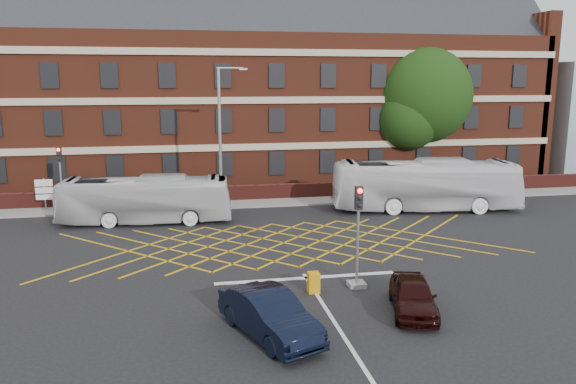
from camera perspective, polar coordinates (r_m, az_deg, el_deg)
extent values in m
plane|color=black|center=(28.02, 0.30, -6.33)|extent=(120.00, 120.00, 0.00)
cube|color=#5F2718|center=(48.55, -4.72, 8.34)|extent=(50.00, 12.00, 12.00)
cube|color=black|center=(48.61, -4.84, 15.42)|extent=(51.00, 10.61, 10.61)
cube|color=#B7A88C|center=(42.47, -3.86, 9.28)|extent=(50.00, 0.18, 0.50)
cube|color=black|center=(42.57, -3.83, 7.26)|extent=(1.20, 0.14, 1.80)
cylinder|color=#B7A88C|center=(53.86, 15.54, 17.87)|extent=(3.60, 3.60, 6.00)
cube|color=#511A15|center=(40.33, -3.23, -0.06)|extent=(56.00, 0.50, 1.10)
cube|color=slate|center=(39.46, -3.04, -1.04)|extent=(60.00, 3.00, 0.12)
cube|color=#CC990C|center=(29.90, -0.44, -5.17)|extent=(8.22, 8.22, 0.02)
cube|color=silver|center=(24.78, 1.86, -8.72)|extent=(8.00, 0.30, 0.02)
cube|color=silver|center=(19.00, 6.28, -15.29)|extent=(0.15, 14.00, 0.02)
imported|color=silver|center=(34.79, -14.28, -0.76)|extent=(10.41, 3.27, 2.85)
imported|color=silver|center=(38.02, 13.79, 0.69)|extent=(12.48, 4.66, 3.40)
imported|color=black|center=(19.28, -1.89, -12.33)|extent=(3.25, 4.92, 1.53)
imported|color=black|center=(21.62, 12.58, -10.21)|extent=(2.56, 4.16, 1.32)
cylinder|color=black|center=(47.66, 13.31, 4.22)|extent=(0.90, 0.90, 5.70)
sphere|color=black|center=(47.34, 13.55, 9.52)|extent=(7.83, 7.83, 7.83)
sphere|color=black|center=(46.09, 12.14, 7.34)|extent=(5.09, 5.09, 5.09)
sphere|color=black|center=(48.75, 14.72, 7.90)|extent=(4.70, 4.70, 4.70)
cube|color=slate|center=(23.94, 6.98, -9.30)|extent=(0.70, 0.70, 0.20)
cylinder|color=gray|center=(23.41, 7.08, -5.52)|extent=(0.12, 0.12, 3.50)
cube|color=black|center=(22.91, 7.20, -0.60)|extent=(0.30, 0.25, 0.95)
sphere|color=#FF0C05|center=(22.71, 7.33, 0.11)|extent=(0.20, 0.20, 0.20)
cube|color=slate|center=(39.54, -21.83, -1.76)|extent=(0.70, 0.70, 0.20)
cylinder|color=gray|center=(39.22, -22.01, 0.59)|extent=(0.12, 0.12, 3.50)
cube|color=black|center=(38.92, -22.23, 3.55)|extent=(0.30, 0.25, 0.95)
sphere|color=#FF0C05|center=(38.75, -22.31, 3.99)|extent=(0.20, 0.20, 0.20)
cube|color=slate|center=(35.86, -6.74, -2.30)|extent=(1.00, 1.00, 0.20)
cylinder|color=gray|center=(35.08, -6.91, 4.86)|extent=(0.18, 0.18, 9.19)
cylinder|color=gray|center=(34.92, -5.92, 12.41)|extent=(1.60, 0.12, 0.12)
cube|color=gray|center=(35.00, -4.58, 12.35)|extent=(0.50, 0.20, 0.12)
cylinder|color=gray|center=(40.12, -23.47, -0.25)|extent=(0.10, 0.10, 2.20)
cube|color=silver|center=(39.91, -23.58, 0.85)|extent=(1.10, 0.06, 0.45)
cube|color=silver|center=(39.99, -23.53, 0.15)|extent=(1.10, 0.06, 0.40)
cube|color=silver|center=(40.07, -23.48, -0.48)|extent=(1.10, 0.06, 0.35)
cube|color=#C98C0B|center=(23.09, 2.61, -9.17)|extent=(0.46, 0.45, 0.84)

